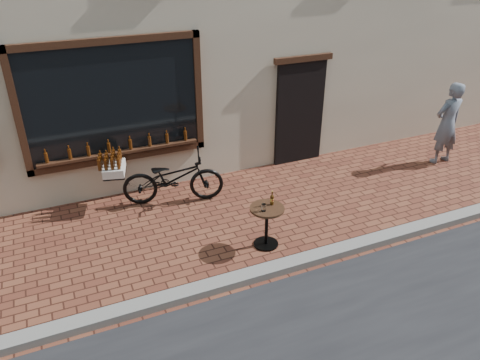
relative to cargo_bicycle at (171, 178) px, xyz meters
name	(u,v)px	position (x,y,z in m)	size (l,w,h in m)	color
ground	(299,275)	(1.13, -2.83, -0.50)	(90.00, 90.00, 0.00)	#56281B
kerb	(293,264)	(1.13, -2.63, -0.44)	(90.00, 0.25, 0.12)	slate
cargo_bicycle	(171,178)	(0.00, 0.00, 0.00)	(2.26, 1.10, 1.04)	black
bistro_table	(267,218)	(1.01, -1.95, 0.00)	(0.55, 0.55, 0.94)	black
pedestrian	(447,123)	(5.91, -0.67, 0.39)	(0.65, 0.43, 1.79)	slate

